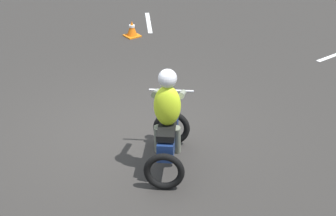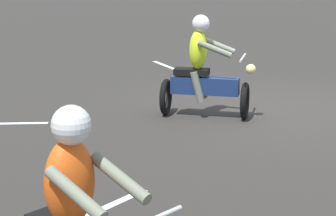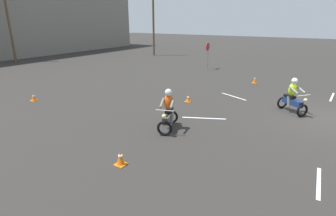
{
  "view_description": "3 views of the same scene",
  "coord_description": "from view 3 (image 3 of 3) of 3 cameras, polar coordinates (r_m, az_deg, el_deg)",
  "views": [
    {
      "loc": [
        5.08,
        8.14,
        5.44
      ],
      "look_at": [
        0.05,
        1.13,
        1.0
      ],
      "focal_mm": 70.0,
      "sensor_mm": 36.0,
      "label": 1
    },
    {
      "loc": [
        -8.81,
        6.51,
        2.7
      ],
      "look_at": [
        -2.37,
        3.09,
        0.9
      ],
      "focal_mm": 70.0,
      "sensor_mm": 36.0,
      "label": 2
    },
    {
      "loc": [
        -13.09,
        -0.14,
        4.2
      ],
      "look_at": [
        -4.79,
        5.05,
        0.9
      ],
      "focal_mm": 28.0,
      "sensor_mm": 36.0,
      "label": 3
    }
  ],
  "objects": [
    {
      "name": "building_backdrop",
      "position": [
        40.32,
        -31.76,
        17.0
      ],
      "size": [
        33.7,
        11.37,
        9.78
      ],
      "primitive_type": "cube",
      "color": "gray",
      "rests_on": "ground"
    },
    {
      "name": "lane_stripe_ne",
      "position": [
        15.6,
        14.09,
        2.46
      ],
      "size": [
        0.85,
        1.71,
        0.01
      ],
      "primitive_type": "cube",
      "rotation": [
        0.0,
        0.0,
        2.72
      ],
      "color": "silver",
      "rests_on": "ground"
    },
    {
      "name": "ground_plane",
      "position": [
        13.75,
        29.78,
        -1.71
      ],
      "size": [
        120.0,
        120.0,
        0.0
      ],
      "primitive_type": "plane",
      "color": "#2D2B28"
    },
    {
      "name": "lane_stripe_w",
      "position": [
        8.46,
        29.97,
        -13.88
      ],
      "size": [
        1.69,
        0.18,
        0.01
      ],
      "primitive_type": "cube",
      "rotation": [
        0.0,
        0.0,
        4.76
      ],
      "color": "silver",
      "rests_on": "ground"
    },
    {
      "name": "motorcycle_rider_background",
      "position": [
        10.42,
        0.04,
        -0.85
      ],
      "size": [
        1.55,
        1.07,
        1.66
      ],
      "rotation": [
        0.0,
        0.0,
        1.92
      ],
      "color": "black",
      "rests_on": "ground"
    },
    {
      "name": "lane_stripe_nw",
      "position": [
        11.9,
        7.82,
        -2.19
      ],
      "size": [
        0.91,
        1.8,
        0.01
      ],
      "primitive_type": "cube",
      "rotation": [
        0.0,
        0.0,
        3.58
      ],
      "color": "silver",
      "rests_on": "ground"
    },
    {
      "name": "traffic_cone_near_right",
      "position": [
        14.15,
        4.42,
        2.08
      ],
      "size": [
        0.32,
        0.32,
        0.38
      ],
      "color": "orange",
      "rests_on": "ground"
    },
    {
      "name": "motorcycle_rider_foreground",
      "position": [
        13.68,
        25.49,
        2.07
      ],
      "size": [
        1.37,
        1.45,
        1.66
      ],
      "rotation": [
        0.0,
        0.0,
        2.43
      ],
      "color": "black",
      "rests_on": "ground"
    },
    {
      "name": "traffic_cone_mid_left",
      "position": [
        19.31,
        18.37,
        5.83
      ],
      "size": [
        0.32,
        0.32,
        0.48
      ],
      "color": "orange",
      "rests_on": "ground"
    },
    {
      "name": "utility_pole_near",
      "position": [
        33.03,
        -3.2,
        18.46
      ],
      "size": [
        0.24,
        0.24,
        8.22
      ],
      "primitive_type": "cylinder",
      "color": "brown",
      "rests_on": "ground"
    },
    {
      "name": "traffic_cone_near_left",
      "position": [
        8.2,
        -10.31,
        -10.75
      ],
      "size": [
        0.32,
        0.32,
        0.46
      ],
      "color": "orange",
      "rests_on": "ground"
    },
    {
      "name": "traffic_cone_mid_center",
      "position": [
        16.05,
        -27.22,
        2.06
      ],
      "size": [
        0.32,
        0.32,
        0.39
      ],
      "color": "orange",
      "rests_on": "ground"
    },
    {
      "name": "stop_sign",
      "position": [
        23.89,
        8.65,
        12.27
      ],
      "size": [
        0.7,
        0.08,
        2.3
      ],
      "color": "slate",
      "rests_on": "ground"
    },
    {
      "name": "lane_stripe_e",
      "position": [
        17.75,
        32.12,
        2.06
      ],
      "size": [
        2.1,
        0.23,
        0.01
      ],
      "primitive_type": "cube",
      "rotation": [
        0.0,
        0.0,
        1.51
      ],
      "color": "silver",
      "rests_on": "ground"
    },
    {
      "name": "utility_pole_far",
      "position": [
        32.17,
        -31.53,
        16.66
      ],
      "size": [
        0.24,
        0.24,
        9.09
      ],
      "primitive_type": "cylinder",
      "color": "brown",
      "rests_on": "ground"
    }
  ]
}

